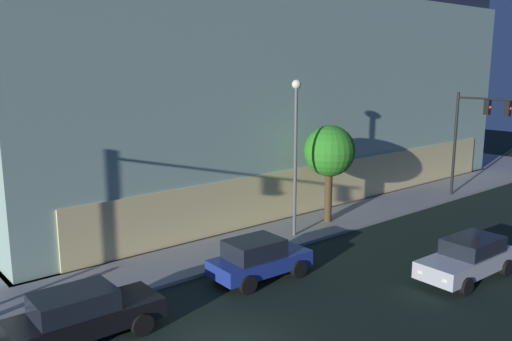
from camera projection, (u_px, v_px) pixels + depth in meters
name	position (u px, v px, depth m)	size (l,w,h in m)	color
modern_building	(187.00, 77.00, 41.72)	(36.34, 31.42, 15.07)	#4C4C51
traffic_light_far_corner	(476.00, 124.00, 32.51)	(0.36, 3.63, 6.58)	black
street_lamp_sidewalk	(296.00, 139.00, 25.21)	(0.44, 0.44, 7.57)	#5A5A5A
sidewalk_tree	(329.00, 152.00, 27.73)	(2.69, 2.69, 5.16)	#4B351E
car_black	(83.00, 314.00, 16.28)	(4.68, 2.06, 1.66)	black
car_blue	(258.00, 258.00, 20.98)	(4.17, 2.14, 1.68)	navy
car_silver	(468.00, 258.00, 21.12)	(4.81, 2.11, 1.62)	#B7BABF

